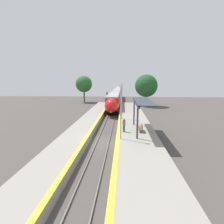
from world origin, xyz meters
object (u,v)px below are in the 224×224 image
platform_bench (141,128)px  railway_signal (107,98)px  person_waiting (124,125)px  lamppost_near (121,109)px  train (117,94)px  lamppost_mid (122,99)px

platform_bench → railway_signal: 26.97m
person_waiting → lamppost_near: (-0.38, -2.68, 2.45)m
train → lamppost_near: bearing=-87.4°
railway_signal → train: bearing=83.3°
train → platform_bench: (4.66, -44.13, -0.92)m
train → railway_signal: bearing=-96.7°
lamppost_near → lamppost_mid: same height
platform_bench → train: bearing=96.0°
lamppost_mid → train: bearing=93.3°
train → person_waiting: bearing=-86.8°
lamppost_mid → person_waiting: bearing=-87.2°
platform_bench → person_waiting: (-2.17, -0.32, 0.45)m
train → lamppost_mid: 36.91m
train → person_waiting: (2.49, -44.45, -0.47)m
platform_bench → lamppost_mid: (-2.54, 7.33, 2.90)m
train → lamppost_near: 47.21m
train → railway_signal: size_ratio=15.96×
railway_signal → lamppost_near: 29.43m
train → person_waiting: train is taller
railway_signal → lamppost_near: (4.25, -29.07, 1.70)m
railway_signal → lamppost_near: lamppost_near is taller
person_waiting → lamppost_near: lamppost_near is taller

